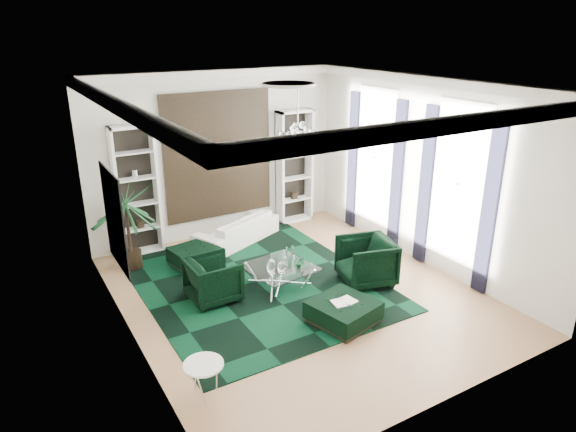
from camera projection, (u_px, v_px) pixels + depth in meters
floor at (297, 293)px, 9.58m from camera, size 6.00×7.00×0.02m
ceiling at (298, 84)px, 8.25m from camera, size 6.00×7.00×0.02m
wall_back at (217, 155)px, 11.74m from camera, size 6.00×0.02×3.80m
wall_front at (452, 276)px, 6.08m from camera, size 6.00×0.02×3.80m
wall_left at (122, 229)px, 7.48m from camera, size 0.02×7.00×3.80m
wall_right at (424, 173)px, 10.35m from camera, size 0.02×7.00×3.80m
crown_molding at (298, 91)px, 8.28m from camera, size 6.00×7.00×0.18m
ceiling_medallion at (289, 84)px, 8.50m from camera, size 0.90×0.90×0.05m
tapestry at (218, 155)px, 11.70m from camera, size 2.50×0.06×2.80m
shelving_left at (137, 191)px, 10.83m from camera, size 0.90×0.38×2.80m
shelving_right at (294, 167)px, 12.69m from camera, size 0.90×0.38×2.80m
painting at (115, 219)px, 8.00m from camera, size 0.04×1.30×1.60m
window_near at (458, 184)px, 9.61m from camera, size 0.03×1.10×2.90m
curtain_near_a at (490, 209)px, 9.05m from camera, size 0.07×0.30×3.25m
curtain_near_b at (426, 186)px, 10.31m from camera, size 0.07×0.30×3.25m
window_far at (376, 157)px, 11.55m from camera, size 0.03×1.10×2.90m
curtain_far_a at (397, 176)px, 10.99m from camera, size 0.07×0.30×3.25m
curtain_far_b at (353, 161)px, 12.25m from camera, size 0.07×0.30×3.25m
rug at (256, 282)px, 9.97m from camera, size 4.20×5.00×0.02m
sofa at (236, 229)px, 11.72m from camera, size 2.29×1.61×0.62m
armchair_left at (213, 279)px, 9.22m from camera, size 0.89×0.87×0.80m
armchair_right at (366, 261)px, 9.82m from camera, size 1.19×1.17×0.89m
coffee_table at (280, 276)px, 9.78m from camera, size 1.31×1.31×0.40m
ottoman_side at (196, 257)px, 10.58m from camera, size 1.04×1.04×0.39m
ottoman_front at (343, 312)px, 8.56m from camera, size 1.17×1.17×0.39m
book at (344, 301)px, 8.48m from camera, size 0.42×0.28×0.03m
side_table at (205, 381)px, 6.81m from camera, size 0.61×0.61×0.52m
palm at (127, 216)px, 10.17m from camera, size 1.79×1.79×2.26m
chandelier at (298, 140)px, 8.77m from camera, size 0.93×0.93×0.64m
table_plant at (299, 262)px, 9.61m from camera, size 0.14×0.12×0.24m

